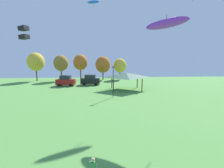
{
  "coord_description": "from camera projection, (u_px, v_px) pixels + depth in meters",
  "views": [
    {
      "loc": [
        -0.03,
        1.69,
        6.89
      ],
      "look_at": [
        0.89,
        14.44,
        4.88
      ],
      "focal_mm": 28.0,
      "sensor_mm": 36.0,
      "label": 1
    }
  ],
  "objects": [
    {
      "name": "treeline_tree_4",
      "position": [
        120.0,
        66.0,
        53.11
      ],
      "size": [
        3.91,
        3.91,
        6.33
      ],
      "color": "brown",
      "rests_on": "ground"
    },
    {
      "name": "kite_flying_7",
      "position": [
        24.0,
        33.0,
        31.21
      ],
      "size": [
        1.81,
        1.76,
        2.41
      ],
      "color": "black"
    },
    {
      "name": "park_pavilion",
      "position": [
        126.0,
        75.0,
        36.37
      ],
      "size": [
        7.39,
        5.69,
        3.6
      ],
      "color": "brown",
      "rests_on": "ground"
    },
    {
      "name": "parked_car_leftmost",
      "position": [
        66.0,
        81.0,
        41.49
      ],
      "size": [
        4.53,
        2.45,
        2.49
      ],
      "rotation": [
        0.0,
        0.0,
        -0.11
      ],
      "color": "maroon",
      "rests_on": "ground"
    },
    {
      "name": "treeline_tree_2",
      "position": [
        80.0,
        62.0,
        51.97
      ],
      "size": [
        4.2,
        4.2,
        7.52
      ],
      "color": "brown",
      "rests_on": "ground"
    },
    {
      "name": "treeline_tree_0",
      "position": [
        36.0,
        62.0,
        49.75
      ],
      "size": [
        4.77,
        4.77,
        8.05
      ],
      "color": "brown",
      "rests_on": "ground"
    },
    {
      "name": "treeline_tree_1",
      "position": [
        61.0,
        63.0,
        50.14
      ],
      "size": [
        4.17,
        4.17,
        7.35
      ],
      "color": "brown",
      "rests_on": "ground"
    },
    {
      "name": "light_post_1",
      "position": [
        113.0,
        80.0,
        29.73
      ],
      "size": [
        0.36,
        0.2,
        5.29
      ],
      "color": "#2D2D33",
      "rests_on": "ground"
    },
    {
      "name": "kite_flying_10",
      "position": [
        93.0,
        2.0,
        30.46
      ],
      "size": [
        2.41,
        1.6,
        1.58
      ],
      "color": "blue"
    },
    {
      "name": "treeline_tree_3",
      "position": [
        103.0,
        65.0,
        52.52
      ],
      "size": [
        4.49,
        4.49,
        6.99
      ],
      "color": "brown",
      "rests_on": "ground"
    },
    {
      "name": "kite_flying_1",
      "position": [
        167.0,
        23.0,
        20.11
      ],
      "size": [
        4.88,
        3.38,
        1.86
      ],
      "color": "purple"
    },
    {
      "name": "parked_car_second_from_left",
      "position": [
        90.0,
        80.0,
        43.0
      ],
      "size": [
        4.83,
        2.47,
        2.51
      ],
      "rotation": [
        0.0,
        0.0,
        -0.13
      ],
      "color": "black",
      "rests_on": "ground"
    }
  ]
}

